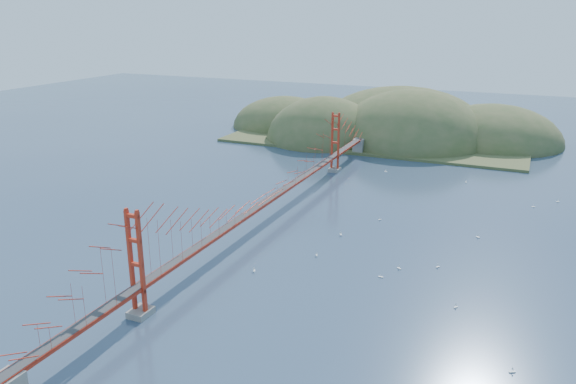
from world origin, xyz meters
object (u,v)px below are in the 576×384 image
at_px(sailboat_1, 478,237).
at_px(sailboat_2, 381,276).
at_px(sailboat_0, 317,255).
at_px(bridge, 268,176).

relative_size(sailboat_1, sailboat_2, 1.02).
distance_m(sailboat_1, sailboat_0, 23.58).
bearing_deg(bridge, sailboat_1, 11.37).
xyz_separation_m(bridge, sailboat_0, (11.26, -8.92, -6.87)).
height_order(bridge, sailboat_2, bridge).
bearing_deg(sailboat_2, sailboat_0, 163.96).
distance_m(bridge, sailboat_1, 30.92).
xyz_separation_m(bridge, sailboat_1, (29.56, 5.94, -6.86)).
xyz_separation_m(bridge, sailboat_2, (20.41, -11.55, -6.86)).
bearing_deg(sailboat_1, bridge, -168.63).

